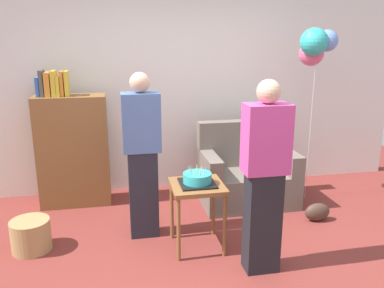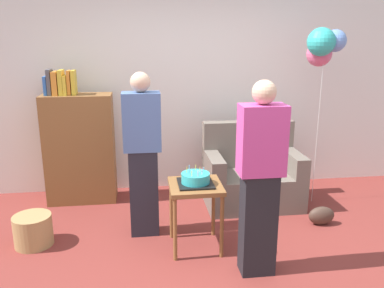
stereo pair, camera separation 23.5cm
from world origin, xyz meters
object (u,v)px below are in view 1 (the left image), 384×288
object	(u,v)px
person_blowing_candles	(142,156)
wicker_basket	(31,235)
bookshelf	(73,148)
side_table	(197,194)
handbag	(317,212)
balloon_bunch	(316,46)
birthday_cake	(197,179)
person_holding_cake	(264,178)
couch	(246,175)

from	to	relation	value
person_blowing_candles	wicker_basket	distance (m)	1.27
bookshelf	wicker_basket	bearing A→B (deg)	-106.95
side_table	handbag	distance (m)	1.49
person_blowing_candles	handbag	bearing A→B (deg)	10.72
wicker_basket	balloon_bunch	world-z (taller)	balloon_bunch
bookshelf	handbag	xyz separation A→B (m)	(2.61, -1.00, -0.58)
person_blowing_candles	wicker_basket	bearing A→B (deg)	-161.35
birthday_cake	person_holding_cake	xyz separation A→B (m)	(0.46, -0.47, 0.15)
side_table	balloon_bunch	xyz separation A→B (m)	(1.54, 0.89, 1.31)
bookshelf	wicker_basket	size ratio (longest dim) A/B	4.41
side_table	wicker_basket	bearing A→B (deg)	171.27
person_blowing_candles	birthday_cake	bearing A→B (deg)	-24.02
birthday_cake	wicker_basket	bearing A→B (deg)	171.27
person_blowing_candles	balloon_bunch	size ratio (longest dim) A/B	0.80
handbag	wicker_basket	bearing A→B (deg)	-178.96
handbag	balloon_bunch	size ratio (longest dim) A/B	0.14
bookshelf	side_table	size ratio (longest dim) A/B	2.50
person_holding_cake	handbag	distance (m)	1.41
wicker_basket	balloon_bunch	xyz separation A→B (m)	(3.08, 0.66, 1.69)
bookshelf	person_blowing_candles	distance (m)	1.21
person_blowing_candles	person_holding_cake	world-z (taller)	same
birthday_cake	wicker_basket	distance (m)	1.65
person_blowing_candles	wicker_basket	size ratio (longest dim) A/B	4.53
person_blowing_candles	couch	bearing A→B (deg)	37.73
side_table	balloon_bunch	size ratio (longest dim) A/B	0.31
bookshelf	side_table	distance (m)	1.78
couch	birthday_cake	world-z (taller)	couch
handbag	person_blowing_candles	bearing A→B (deg)	178.15
couch	person_blowing_candles	bearing A→B (deg)	-154.84
side_table	person_blowing_candles	distance (m)	0.66
wicker_basket	handbag	distance (m)	2.94
balloon_bunch	person_holding_cake	bearing A→B (deg)	-128.55
bookshelf	balloon_bunch	bearing A→B (deg)	-8.23
side_table	birthday_cake	world-z (taller)	birthday_cake
couch	person_holding_cake	xyz separation A→B (m)	(-0.34, -1.42, 0.49)
wicker_basket	bookshelf	bearing A→B (deg)	73.05
person_blowing_candles	handbag	xyz separation A→B (m)	(1.87, -0.06, -0.73)
couch	side_table	distance (m)	1.26
handbag	balloon_bunch	xyz separation A→B (m)	(0.15, 0.60, 1.74)
birthday_cake	wicker_basket	world-z (taller)	birthday_cake
balloon_bunch	bookshelf	bearing A→B (deg)	171.77
side_table	wicker_basket	distance (m)	1.60
person_blowing_candles	side_table	bearing A→B (deg)	-24.02
birthday_cake	person_holding_cake	distance (m)	0.67
bookshelf	handbag	size ratio (longest dim) A/B	5.67
side_table	birthday_cake	bearing A→B (deg)	-165.29
wicker_basket	couch	bearing A→B (deg)	16.92
birthday_cake	bookshelf	bearing A→B (deg)	133.27
person_holding_cake	balloon_bunch	xyz separation A→B (m)	(1.08, 1.36, 1.01)
couch	wicker_basket	world-z (taller)	couch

